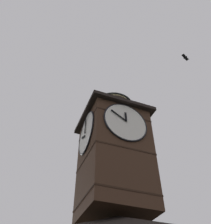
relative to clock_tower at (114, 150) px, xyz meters
The scene contains 2 objects.
clock_tower is the anchor object (origin of this frame).
flying_bird_high 9.21m from the clock_tower, 135.87° to the left, with size 0.75×0.48×0.17m.
Camera 1 is at (5.21, 12.27, 1.98)m, focal length 40.84 mm.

